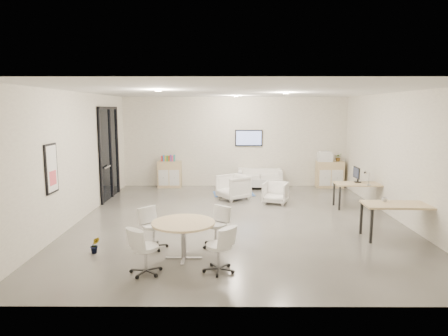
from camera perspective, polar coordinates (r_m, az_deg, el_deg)
room_shell at (r=9.89m, az=2.15°, el=1.57°), size 9.60×10.60×4.80m
glass_door at (r=12.90m, az=-16.09°, el=2.42°), size 0.09×1.90×2.85m
artwork at (r=9.07m, az=-23.44°, el=-0.10°), size 0.05×0.54×1.04m
wall_tv at (r=14.34m, az=3.56°, el=4.30°), size 0.98×0.06×0.58m
ceiling_spots at (r=10.65m, az=0.95°, el=10.58°), size 3.14×4.14×0.03m
sideboard_left at (r=14.40m, az=-7.77°, el=-0.89°), size 0.83×0.43×0.93m
sideboard_right at (r=14.73m, az=14.86°, el=-0.88°), size 0.94×0.45×0.94m
books at (r=14.33m, az=-7.98°, el=1.39°), size 0.48×0.14×0.22m
printer at (r=14.59m, az=14.20°, el=1.60°), size 0.54×0.46×0.36m
loveseat at (r=14.19m, az=5.19°, el=-1.61°), size 1.60×0.90×0.58m
blue_rug at (r=13.22m, az=1.40°, el=-3.68°), size 1.41×1.03×0.01m
armchair_left at (r=12.35m, az=1.33°, el=-2.60°), size 1.08×1.09×0.83m
armchair_right at (r=11.94m, az=7.37°, el=-3.38°), size 0.85×0.82×0.70m
desk_rear at (r=11.90m, az=18.77°, el=-2.42°), size 1.37×0.72×0.70m
desk_front at (r=9.38m, az=23.67°, el=-5.19°), size 1.50×0.79×0.77m
monitor at (r=11.97m, az=18.43°, el=-0.84°), size 0.20×0.50×0.44m
round_table at (r=7.50m, az=-5.81°, el=-8.28°), size 1.17×1.17×0.71m
meeting_chairs at (r=7.56m, az=-5.79°, el=-9.88°), size 2.15×2.15×0.82m
plant_cabinet at (r=14.70m, az=16.02°, el=1.35°), size 0.33×0.35×0.22m
plant_floor at (r=8.30m, az=-17.93°, el=-11.03°), size 0.29×0.37×0.14m
cup at (r=9.45m, az=21.95°, el=-4.14°), size 0.12×0.10×0.12m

